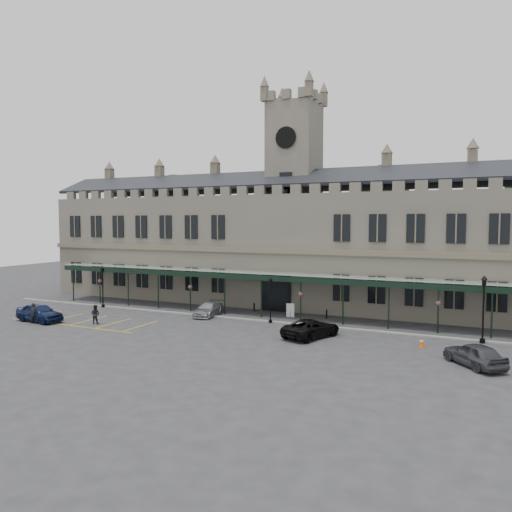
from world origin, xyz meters
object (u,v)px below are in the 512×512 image
at_px(clock_tower, 294,186).
at_px(lamp_post_left, 103,283).
at_px(sign_board, 290,310).
at_px(person_a, 34,313).
at_px(lamp_post_mid, 270,295).
at_px(car_van, 311,328).
at_px(car_left_a, 40,313).
at_px(station_building, 294,246).
at_px(car_taxi, 208,309).
at_px(person_b, 95,314).
at_px(lamp_post_right, 484,303).
at_px(car_right_a, 474,354).
at_px(traffic_cone, 422,343).

relative_size(clock_tower, lamp_post_left, 5.50).
height_order(sign_board, person_a, person_a).
bearing_deg(person_a, lamp_post_mid, -11.65).
relative_size(lamp_post_left, sign_board, 3.42).
bearing_deg(lamp_post_mid, car_van, -36.29).
bearing_deg(car_left_a, station_building, -37.15).
relative_size(station_building, clock_tower, 2.42).
distance_m(lamp_post_left, car_taxi, 12.97).
bearing_deg(car_taxi, car_left_a, -151.47).
height_order(lamp_post_left, car_van, lamp_post_left).
height_order(car_van, person_b, person_b).
relative_size(lamp_post_mid, car_left_a, 0.87).
distance_m(station_building, car_left_a, 26.68).
distance_m(lamp_post_mid, sign_board, 3.95).
bearing_deg(lamp_post_right, car_taxi, 178.43).
bearing_deg(car_taxi, car_van, -26.50).
distance_m(clock_tower, lamp_post_mid, 15.21).
relative_size(clock_tower, sign_board, 18.81).
xyz_separation_m(lamp_post_left, person_a, (0.38, -9.35, -1.74)).
height_order(clock_tower, car_right_a, clock_tower).
xyz_separation_m(lamp_post_mid, car_taxi, (-6.81, 0.51, -1.88)).
relative_size(sign_board, person_b, 0.76).
bearing_deg(station_building, clock_tower, 90.00).
bearing_deg(car_right_a, person_b, -40.26).
height_order(lamp_post_mid, car_van, lamp_post_mid).
distance_m(sign_board, person_b, 18.09).
bearing_deg(clock_tower, station_building, -90.00).
bearing_deg(person_a, sign_board, -4.86).
bearing_deg(lamp_post_right, car_right_a, -93.38).
relative_size(lamp_post_mid, car_taxi, 0.95).
relative_size(traffic_cone, car_taxi, 0.15).
bearing_deg(car_right_a, traffic_cone, -85.59).
bearing_deg(clock_tower, car_van, -64.38).
xyz_separation_m(person_a, person_b, (5.13, 2.25, -0.06)).
relative_size(station_building, car_left_a, 12.20).
distance_m(station_building, lamp_post_mid, 11.54).
xyz_separation_m(station_building, car_left_a, (-17.70, -19.15, -5.63)).
distance_m(lamp_post_left, person_a, 9.51).
distance_m(lamp_post_mid, person_b, 15.88).
height_order(lamp_post_left, car_left_a, lamp_post_left).
height_order(clock_tower, sign_board, clock_tower).
height_order(clock_tower, lamp_post_right, clock_tower).
bearing_deg(person_a, car_van, -24.79).
bearing_deg(lamp_post_mid, person_a, -154.10).
bearing_deg(lamp_post_right, car_van, -163.57).
relative_size(clock_tower, car_van, 4.68).
relative_size(lamp_post_right, sign_board, 3.93).
bearing_deg(person_b, station_building, -138.71).
distance_m(clock_tower, car_taxi, 16.90).
distance_m(traffic_cone, car_van, 8.37).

